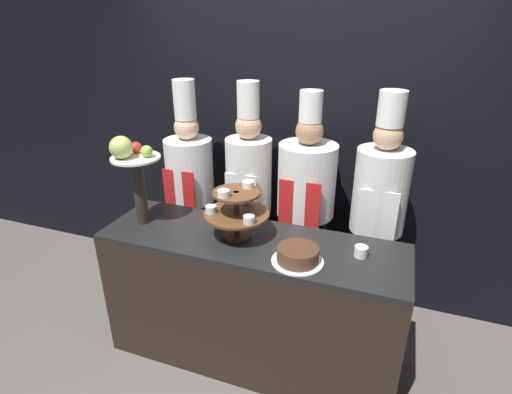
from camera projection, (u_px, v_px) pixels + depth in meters
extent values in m
plane|color=#5B5651|center=(236.00, 386.00, 2.61)|extent=(14.00, 14.00, 0.00)
cube|color=black|center=(295.00, 130.00, 3.14)|extent=(10.00, 0.06, 2.80)
cube|color=black|center=(251.00, 303.00, 2.68)|extent=(1.92, 0.58, 0.91)
cube|color=black|center=(251.00, 242.00, 2.49)|extent=(1.92, 0.58, 0.03)
cylinder|color=brown|center=(237.00, 235.00, 2.52)|extent=(0.18, 0.18, 0.02)
cylinder|color=brown|center=(237.00, 215.00, 2.46)|extent=(0.04, 0.04, 0.31)
cylinder|color=brown|center=(237.00, 214.00, 2.46)|extent=(0.41, 0.41, 0.02)
cylinder|color=brown|center=(236.00, 193.00, 2.40)|extent=(0.29, 0.29, 0.02)
cylinder|color=silver|center=(211.00, 209.00, 2.45)|extent=(0.07, 0.07, 0.04)
cylinder|color=gold|center=(211.00, 210.00, 2.45)|extent=(0.06, 0.06, 0.03)
cylinder|color=silver|center=(249.00, 219.00, 2.32)|extent=(0.07, 0.07, 0.04)
cylinder|color=green|center=(249.00, 220.00, 2.32)|extent=(0.06, 0.06, 0.03)
cylinder|color=silver|center=(250.00, 200.00, 2.57)|extent=(0.07, 0.07, 0.04)
cylinder|color=red|center=(250.00, 201.00, 2.57)|extent=(0.06, 0.06, 0.03)
cylinder|color=white|center=(223.00, 193.00, 2.33)|extent=(0.07, 0.07, 0.04)
cylinder|color=white|center=(248.00, 184.00, 2.45)|extent=(0.07, 0.07, 0.04)
cylinder|color=#2D231E|center=(140.00, 192.00, 2.61)|extent=(0.08, 0.08, 0.45)
cylinder|color=white|center=(136.00, 158.00, 2.52)|extent=(0.31, 0.31, 0.01)
sphere|color=#84B742|center=(147.00, 151.00, 2.49)|extent=(0.08, 0.08, 0.08)
sphere|color=red|center=(136.00, 147.00, 2.57)|extent=(0.08, 0.08, 0.08)
sphere|color=#ADC160|center=(121.00, 147.00, 2.45)|extent=(0.14, 0.14, 0.14)
cylinder|color=white|center=(297.00, 261.00, 2.25)|extent=(0.30, 0.30, 0.01)
cylinder|color=brown|center=(298.00, 255.00, 2.24)|extent=(0.24, 0.24, 0.08)
cylinder|color=#472819|center=(298.00, 248.00, 2.22)|extent=(0.23, 0.23, 0.01)
cylinder|color=white|center=(361.00, 251.00, 2.30)|extent=(0.08, 0.08, 0.06)
cube|color=#38332D|center=(195.00, 244.00, 3.44)|extent=(0.28, 0.15, 0.84)
cylinder|color=white|center=(190.00, 171.00, 3.17)|extent=(0.37, 0.37, 0.51)
cube|color=red|center=(179.00, 191.00, 3.06)|extent=(0.26, 0.01, 0.33)
sphere|color=#DBB28E|center=(186.00, 127.00, 3.02)|extent=(0.19, 0.19, 0.19)
cylinder|color=white|center=(184.00, 100.00, 2.94)|extent=(0.16, 0.16, 0.29)
cube|color=#28282D|center=(249.00, 256.00, 3.29)|extent=(0.26, 0.14, 0.83)
cylinder|color=white|center=(249.00, 176.00, 3.00)|extent=(0.34, 0.34, 0.57)
cube|color=white|center=(241.00, 198.00, 2.91)|extent=(0.24, 0.01, 0.37)
sphere|color=tan|center=(248.00, 126.00, 2.85)|extent=(0.19, 0.19, 0.19)
cylinder|color=white|center=(248.00, 99.00, 2.77)|extent=(0.16, 0.16, 0.25)
cube|color=black|center=(302.00, 264.00, 3.14)|extent=(0.31, 0.17, 0.88)
cylinder|color=white|center=(307.00, 180.00, 2.85)|extent=(0.41, 0.41, 0.53)
cube|color=red|center=(299.00, 205.00, 2.72)|extent=(0.29, 0.01, 0.34)
sphere|color=#A37556|center=(309.00, 131.00, 2.70)|extent=(0.19, 0.19, 0.19)
cylinder|color=white|center=(311.00, 106.00, 2.64)|extent=(0.15, 0.15, 0.21)
cube|color=#38332D|center=(368.00, 279.00, 2.98)|extent=(0.27, 0.15, 0.85)
cylinder|color=white|center=(380.00, 191.00, 2.69)|extent=(0.37, 0.37, 0.58)
cube|color=white|center=(376.00, 217.00, 2.59)|extent=(0.26, 0.01, 0.37)
sphere|color=tan|center=(388.00, 136.00, 2.54)|extent=(0.19, 0.19, 0.19)
cylinder|color=white|center=(392.00, 108.00, 2.47)|extent=(0.17, 0.17, 0.22)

